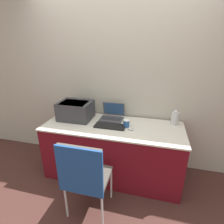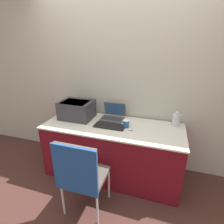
{
  "view_description": "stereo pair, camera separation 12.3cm",
  "coord_description": "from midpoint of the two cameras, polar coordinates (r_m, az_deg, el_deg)",
  "views": [
    {
      "loc": [
        0.52,
        -1.71,
        1.81
      ],
      "look_at": [
        -0.02,
        0.39,
        0.96
      ],
      "focal_mm": 28.0,
      "sensor_mm": 36.0,
      "label": 1
    },
    {
      "loc": [
        0.64,
        -1.67,
        1.81
      ],
      "look_at": [
        -0.02,
        0.39,
        0.96
      ],
      "focal_mm": 28.0,
      "sensor_mm": 36.0,
      "label": 2
    }
  ],
  "objects": [
    {
      "name": "coffee_cup",
      "position": [
        2.31,
        3.15,
        -3.7
      ],
      "size": [
        0.09,
        0.09,
        0.1
      ],
      "color": "#285699",
      "rests_on": "table"
    },
    {
      "name": "external_keyboard",
      "position": [
        2.33,
        -2.21,
        -4.61
      ],
      "size": [
        0.41,
        0.17,
        0.02
      ],
      "color": "black",
      "rests_on": "table"
    },
    {
      "name": "metal_pitcher",
      "position": [
        2.49,
        18.51,
        -1.86
      ],
      "size": [
        0.1,
        0.1,
        0.21
      ],
      "color": "silver",
      "rests_on": "table"
    },
    {
      "name": "wall_back",
      "position": [
        2.58,
        1.21,
        10.02
      ],
      "size": [
        8.0,
        0.05,
        2.6
      ],
      "color": "#B7B2A3",
      "rests_on": "ground_plane"
    },
    {
      "name": "ground_plane",
      "position": [
        2.54,
        -3.44,
        -24.02
      ],
      "size": [
        14.0,
        14.0,
        0.0
      ],
      "primitive_type": "plane",
      "color": "#472823"
    },
    {
      "name": "printer",
      "position": [
        2.59,
        -13.13,
        0.73
      ],
      "size": [
        0.46,
        0.37,
        0.26
      ],
      "color": "#333338",
      "rests_on": "table"
    },
    {
      "name": "table",
      "position": [
        2.56,
        -1.17,
        -12.33
      ],
      "size": [
        1.87,
        0.73,
        0.78
      ],
      "color": "maroon",
      "rests_on": "ground_plane"
    },
    {
      "name": "laptop_left",
      "position": [
        2.57,
        -1.27,
        -1.05
      ],
      "size": [
        0.33,
        0.28,
        0.22
      ],
      "color": "#4C4C51",
      "rests_on": "table"
    },
    {
      "name": "mouse",
      "position": [
        2.24,
        4.61,
        -5.52
      ],
      "size": [
        0.07,
        0.05,
        0.03
      ],
      "color": "silver",
      "rests_on": "table"
    },
    {
      "name": "chair",
      "position": [
        1.9,
        -11.07,
        -19.16
      ],
      "size": [
        0.47,
        0.43,
        0.95
      ],
      "color": "#4C4742",
      "rests_on": "ground_plane"
    }
  ]
}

